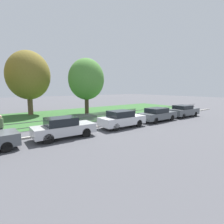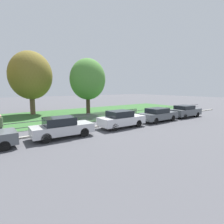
{
  "view_description": "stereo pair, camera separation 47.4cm",
  "coord_description": "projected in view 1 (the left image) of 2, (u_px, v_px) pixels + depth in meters",
  "views": [
    {
      "loc": [
        -9.89,
        -12.66,
        3.45
      ],
      "look_at": [
        0.39,
        0.84,
        1.1
      ],
      "focal_mm": 28.0,
      "sensor_mm": 36.0,
      "label": 1
    },
    {
      "loc": [
        -9.51,
        -12.94,
        3.45
      ],
      "look_at": [
        0.39,
        0.84,
        1.1
      ],
      "focal_mm": 28.0,
      "sensor_mm": 36.0,
      "label": 2
    }
  ],
  "objects": [
    {
      "name": "grass_strip",
      "position": [
        75.0,
        114.0,
        22.92
      ],
      "size": [
        39.04,
        11.81,
        0.01
      ],
      "primitive_type": "cube",
      "color": "#33602D",
      "rests_on": "ground"
    },
    {
      "name": "parked_car_red_compact",
      "position": [
        158.0,
        114.0,
        18.22
      ],
      "size": [
        4.37,
        1.78,
        1.39
      ],
      "rotation": [
        0.0,
        0.0,
        0.01
      ],
      "color": "#51565B",
      "rests_on": "ground"
    },
    {
      "name": "tree_behind_motorcycle",
      "position": [
        28.0,
        75.0,
        22.03
      ],
      "size": [
        5.31,
        5.31,
        8.08
      ],
      "color": "brown",
      "rests_on": "ground"
    },
    {
      "name": "parked_car_black_saloon",
      "position": [
        64.0,
        127.0,
        12.06
      ],
      "size": [
        4.24,
        1.8,
        1.45
      ],
      "rotation": [
        0.0,
        0.0,
        -0.04
      ],
      "color": "#BCBCC1",
      "rests_on": "ground"
    },
    {
      "name": "tree_mid_park",
      "position": [
        86.0,
        79.0,
        22.53
      ],
      "size": [
        4.6,
        4.6,
        7.21
      ],
      "color": "#473828",
      "rests_on": "ground"
    },
    {
      "name": "ground_plane",
      "position": [
        114.0,
        125.0,
        16.39
      ],
      "size": [
        120.0,
        120.0,
        0.0
      ],
      "primitive_type": "plane",
      "color": "#4C4C51"
    },
    {
      "name": "parked_car_white_van",
      "position": [
        183.0,
        111.0,
        21.06
      ],
      "size": [
        4.18,
        1.86,
        1.39
      ],
      "rotation": [
        0.0,
        0.0,
        -0.02
      ],
      "color": "#51565B",
      "rests_on": "ground"
    },
    {
      "name": "parked_car_navy_estate",
      "position": [
        122.0,
        119.0,
        15.29
      ],
      "size": [
        4.19,
        1.75,
        1.49
      ],
      "rotation": [
        0.0,
        0.0,
        -0.01
      ],
      "color": "silver",
      "rests_on": "ground"
    },
    {
      "name": "covered_motorcycle",
      "position": [
        115.0,
        116.0,
        17.96
      ],
      "size": [
        1.97,
        0.85,
        0.99
      ],
      "rotation": [
        0.0,
        0.0,
        0.02
      ],
      "color": "black",
      "rests_on": "ground"
    },
    {
      "name": "pedestrian_near_fence",
      "position": [
        1.0,
        126.0,
        11.56
      ],
      "size": [
        0.39,
        0.39,
        1.68
      ],
      "rotation": [
        0.0,
        0.0,
        4.88
      ],
      "color": "black",
      "rests_on": "ground"
    },
    {
      "name": "park_fence",
      "position": [
        100.0,
        117.0,
        18.22
      ],
      "size": [
        39.04,
        0.05,
        0.96
      ],
      "color": "#4C4C51",
      "rests_on": "ground"
    },
    {
      "name": "kerb_stone",
      "position": [
        113.0,
        124.0,
        16.46
      ],
      "size": [
        39.04,
        0.2,
        0.12
      ],
      "primitive_type": "cube",
      "color": "#B2ADA3",
      "rests_on": "ground"
    }
  ]
}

